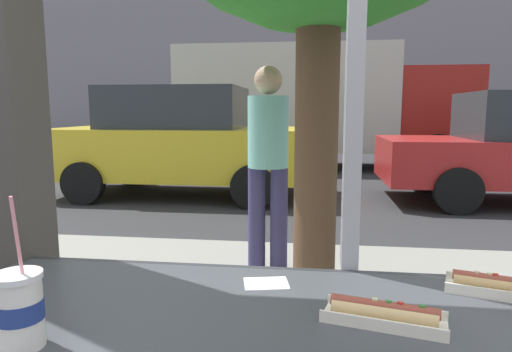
{
  "coord_description": "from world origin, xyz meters",
  "views": [
    {
      "loc": [
        -0.11,
        -1.27,
        1.39
      ],
      "look_at": [
        -0.61,
        2.59,
        0.83
      ],
      "focal_mm": 31.55,
      "sensor_mm": 36.0,
      "label": 1
    }
  ],
  "objects_px": {
    "soda_cup_left": "(20,309)",
    "parked_car_yellow": "(181,141)",
    "box_truck": "(317,103)",
    "pedestrian": "(268,156)",
    "hotdog_tray_near": "(501,286)",
    "hotdog_tray_far": "(384,313)"
  },
  "relations": [
    {
      "from": "box_truck",
      "to": "pedestrian",
      "type": "distance_m",
      "value": 7.66
    },
    {
      "from": "box_truck",
      "to": "pedestrian",
      "type": "height_order",
      "value": "box_truck"
    },
    {
      "from": "hotdog_tray_near",
      "to": "hotdog_tray_far",
      "type": "relative_size",
      "value": 0.99
    },
    {
      "from": "parked_car_yellow",
      "to": "box_truck",
      "type": "bearing_deg",
      "value": 61.13
    },
    {
      "from": "hotdog_tray_near",
      "to": "parked_car_yellow",
      "type": "relative_size",
      "value": 0.07
    },
    {
      "from": "soda_cup_left",
      "to": "pedestrian",
      "type": "relative_size",
      "value": 0.19
    },
    {
      "from": "hotdog_tray_near",
      "to": "hotdog_tray_far",
      "type": "height_order",
      "value": "same"
    },
    {
      "from": "hotdog_tray_far",
      "to": "pedestrian",
      "type": "height_order",
      "value": "pedestrian"
    },
    {
      "from": "soda_cup_left",
      "to": "hotdog_tray_near",
      "type": "relative_size",
      "value": 1.1
    },
    {
      "from": "hotdog_tray_near",
      "to": "pedestrian",
      "type": "xyz_separation_m",
      "value": [
        -0.84,
        2.35,
        0.1
      ]
    },
    {
      "from": "box_truck",
      "to": "pedestrian",
      "type": "bearing_deg",
      "value": -93.09
    },
    {
      "from": "soda_cup_left",
      "to": "parked_car_yellow",
      "type": "xyz_separation_m",
      "value": [
        -1.58,
        6.37,
        -0.11
      ]
    },
    {
      "from": "soda_cup_left",
      "to": "parked_car_yellow",
      "type": "relative_size",
      "value": 0.08
    },
    {
      "from": "hotdog_tray_far",
      "to": "parked_car_yellow",
      "type": "relative_size",
      "value": 0.07
    },
    {
      "from": "box_truck",
      "to": "pedestrian",
      "type": "xyz_separation_m",
      "value": [
        -0.41,
        -7.63,
        -0.54
      ]
    },
    {
      "from": "soda_cup_left",
      "to": "parked_car_yellow",
      "type": "height_order",
      "value": "parked_car_yellow"
    },
    {
      "from": "parked_car_yellow",
      "to": "hotdog_tray_far",
      "type": "bearing_deg",
      "value": -69.44
    },
    {
      "from": "soda_cup_left",
      "to": "hotdog_tray_far",
      "type": "height_order",
      "value": "soda_cup_left"
    },
    {
      "from": "hotdog_tray_near",
      "to": "pedestrian",
      "type": "distance_m",
      "value": 2.5
    },
    {
      "from": "hotdog_tray_near",
      "to": "box_truck",
      "type": "bearing_deg",
      "value": 92.48
    },
    {
      "from": "hotdog_tray_far",
      "to": "pedestrian",
      "type": "relative_size",
      "value": 0.18
    },
    {
      "from": "box_truck",
      "to": "hotdog_tray_near",
      "type": "bearing_deg",
      "value": -87.52
    }
  ]
}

